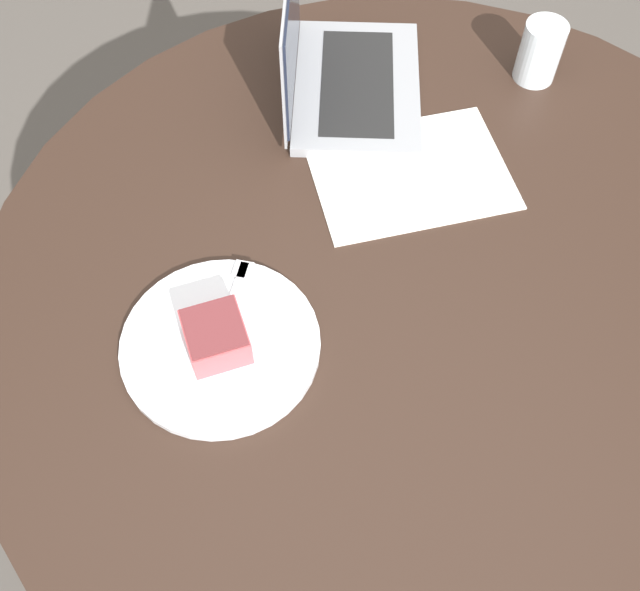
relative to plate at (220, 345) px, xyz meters
name	(u,v)px	position (x,y,z in m)	size (l,w,h in m)	color
ground_plane	(378,462)	(-0.27, 0.10, -0.78)	(12.00, 12.00, 0.00)	#4C4742
dining_table	(403,330)	(-0.27, 0.10, -0.16)	(1.25, 1.25, 0.78)	black
paper_document	(410,173)	(-0.41, -0.03, 0.00)	(0.37, 0.34, 0.00)	white
plate	(220,345)	(0.00, 0.00, 0.00)	(0.27, 0.27, 0.01)	silver
cake_slice	(216,336)	(0.00, 0.00, 0.03)	(0.10, 0.11, 0.05)	#B74C51
fork	(233,302)	(-0.05, -0.04, 0.01)	(0.15, 0.11, 0.00)	silver
water_glass	(540,52)	(-0.72, -0.04, 0.05)	(0.07, 0.07, 0.10)	silver
laptop	(340,72)	(-0.46, -0.24, 0.03)	(0.37, 0.37, 0.21)	gray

